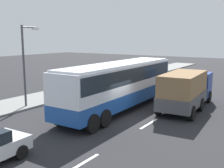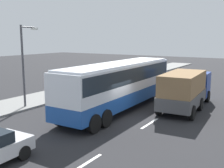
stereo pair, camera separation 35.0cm
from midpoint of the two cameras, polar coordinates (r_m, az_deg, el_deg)
The scene contains 8 objects.
ground_plane at distance 18.08m, azimuth 2.04°, elevation -7.38°, with size 120.00×120.00×0.00m, color #28282B.
sidewalk_curb at distance 23.73m, azimuth -16.55°, elevation -3.45°, with size 80.00×4.00×0.15m, color gray.
lane_centreline at distance 13.10m, azimuth -1.65°, elevation -14.19°, with size 28.21×0.16×0.01m.
coach_bus at distance 19.81m, azimuth 2.17°, elevation 0.60°, with size 12.52×2.94×3.51m.
cargo_truck at distance 21.09m, azimuth 15.81°, elevation -0.94°, with size 7.64×2.94×2.83m.
car_blue_saloon at distance 27.50m, azimuth 4.11°, elevation 0.22°, with size 4.60×2.34×1.49m.
pedestrian_near_curb at distance 23.41m, azimuth -11.33°, elevation -0.75°, with size 0.32×0.32×1.71m.
street_lamp at distance 21.41m, azimuth -17.26°, elevation 4.88°, with size 1.59×0.24×6.08m.
Camera 1 is at (-14.68, -9.12, 5.31)m, focal length 43.60 mm.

